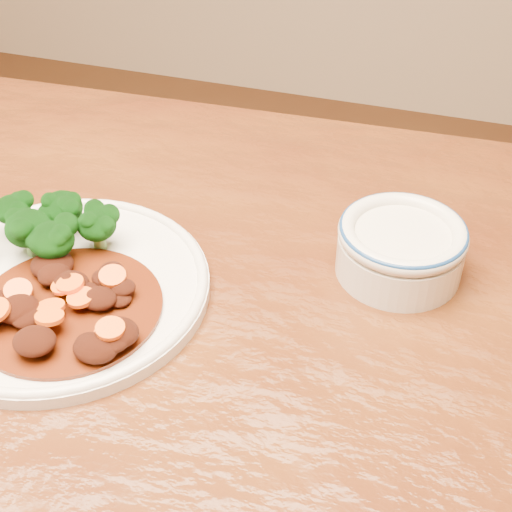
% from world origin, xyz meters
% --- Properties ---
extents(dining_table, '(1.54, 0.96, 0.75)m').
position_xyz_m(dining_table, '(-0.00, 0.00, 0.67)').
color(dining_table, '#572C0F').
rests_on(dining_table, ground).
extents(dinner_plate, '(0.27, 0.27, 0.02)m').
position_xyz_m(dinner_plate, '(-0.01, 0.05, 0.76)').
color(dinner_plate, silver).
rests_on(dinner_plate, dining_table).
extents(broccoli_florets, '(0.14, 0.10, 0.05)m').
position_xyz_m(broccoli_florets, '(-0.05, 0.09, 0.79)').
color(broccoli_florets, '#679A4F').
rests_on(broccoli_florets, dinner_plate).
extents(mince_stew, '(0.17, 0.17, 0.03)m').
position_xyz_m(mince_stew, '(0.02, 0.02, 0.77)').
color(mince_stew, '#4E1708').
rests_on(mince_stew, dinner_plate).
extents(dip_bowl, '(0.12, 0.12, 0.05)m').
position_xyz_m(dip_bowl, '(0.28, 0.18, 0.78)').
color(dip_bowl, beige).
rests_on(dip_bowl, dining_table).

